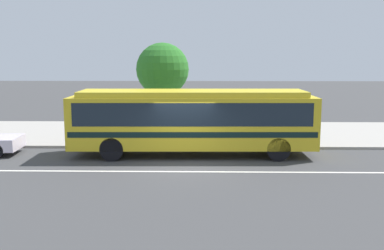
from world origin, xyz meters
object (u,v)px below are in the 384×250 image
Objects in this scene: pedestrian_walking_along_curb at (211,125)px; street_tree_near_stop at (162,70)px; bus_stop_sign at (276,112)px; transit_bus at (193,118)px; pedestrian_waiting_near_sign at (259,120)px.

pedestrian_walking_along_curb is 4.39m from street_tree_near_stop.
street_tree_near_stop is (-5.63, 2.74, 1.88)m from bus_stop_sign.
street_tree_near_stop reaches higher than transit_bus.
pedestrian_walking_along_curb is (-2.44, -1.28, -0.06)m from pedestrian_waiting_near_sign.
street_tree_near_stop is at bearing 154.02° from bus_stop_sign.
street_tree_near_stop is at bearing 136.10° from pedestrian_walking_along_curb.
transit_bus is 4.67m from pedestrian_waiting_near_sign.
street_tree_near_stop is (-1.70, 4.44, 1.95)m from transit_bus.
pedestrian_walking_along_curb is 0.33× the size of street_tree_near_stop.
street_tree_near_stop reaches higher than bus_stop_sign.
transit_bus is at bearing -135.41° from pedestrian_waiting_near_sign.
pedestrian_waiting_near_sign is at bearing 111.69° from bus_stop_sign.
transit_bus is at bearing -113.66° from pedestrian_walking_along_curb.
pedestrian_walking_along_curb is 0.64× the size of bus_stop_sign.
pedestrian_waiting_near_sign is 2.76m from pedestrian_walking_along_curb.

